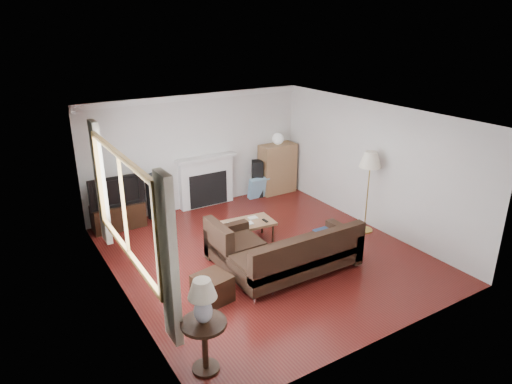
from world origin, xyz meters
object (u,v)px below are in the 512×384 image
sectional_sofa (297,253)px  floor_lamp (368,192)px  bookshelf (277,169)px  coffee_table (246,232)px  side_table (205,346)px  tv_stand (118,216)px

sectional_sofa → floor_lamp: floor_lamp is taller
bookshelf → coffee_table: size_ratio=1.13×
sectional_sofa → side_table: (-2.24, -1.22, -0.04)m
floor_lamp → coffee_table: bearing=160.4°
sectional_sofa → floor_lamp: size_ratio=1.45×
bookshelf → coffee_table: bearing=-136.3°
coffee_table → floor_lamp: 2.48m
sectional_sofa → coffee_table: bearing=95.5°
bookshelf → side_table: 6.14m
floor_lamp → bookshelf: bearing=95.3°
bookshelf → sectional_sofa: (-1.88, -3.33, -0.21)m
tv_stand → sectional_sofa: 3.86m
floor_lamp → side_table: bearing=-157.4°
tv_stand → coffee_table: size_ratio=0.96×
sectional_sofa → tv_stand: bearing=120.9°
sectional_sofa → side_table: sectional_sofa is taller
tv_stand → coffee_table: tv_stand is taller
sectional_sofa → side_table: bearing=-151.6°
sectional_sofa → bookshelf: bearing=60.6°
tv_stand → side_table: side_table is taller
tv_stand → floor_lamp: floor_lamp is taller
sectional_sofa → floor_lamp: (2.13, 0.61, 0.43)m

